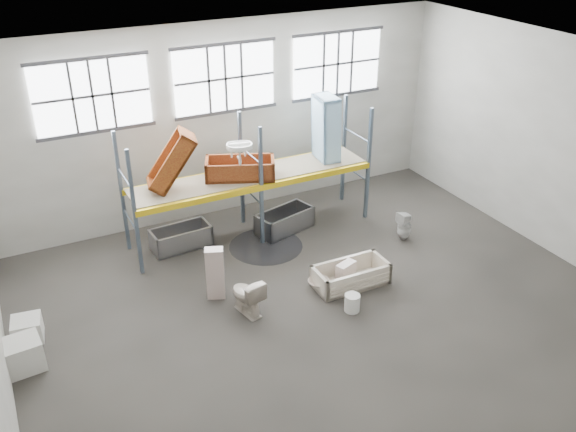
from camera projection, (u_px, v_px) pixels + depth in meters
floor at (320, 307)px, 12.97m from camera, size 12.00×10.00×0.10m
ceiling at (327, 64)px, 10.58m from camera, size 12.00×10.00×0.10m
wall_back at (225, 120)px, 15.76m from camera, size 12.00×0.10×5.00m
wall_front at (522, 356)px, 7.79m from camera, size 12.00×0.10×5.00m
wall_right at (552, 145)px, 14.18m from camera, size 0.10×10.00×5.00m
window_left at (92, 96)px, 13.89m from camera, size 2.60×0.04×1.60m
window_mid at (225, 78)px, 15.16m from camera, size 2.60×0.04×1.60m
window_right at (337, 64)px, 16.43m from camera, size 2.60×0.04×1.60m
rack_upright_la at (135, 214)px, 13.34m from camera, size 0.08×0.08×3.00m
rack_upright_lb at (122, 193)px, 14.28m from camera, size 0.08×0.08×3.00m
rack_upright_ma at (261, 187)px, 14.53m from camera, size 0.08×0.08×3.00m
rack_upright_mb at (241, 169)px, 15.48m from camera, size 0.08×0.08×3.00m
rack_upright_ra at (368, 165)px, 15.73m from camera, size 0.08×0.08×3.00m
rack_upright_rb at (344, 149)px, 16.67m from camera, size 0.08×0.08×3.00m
rack_beam_front at (261, 187)px, 14.53m from camera, size 6.00×0.10×0.14m
rack_beam_back at (241, 169)px, 15.48m from camera, size 6.00×0.10×0.14m
shelf_deck at (251, 175)px, 14.97m from camera, size 5.90×1.10×0.03m
wet_patch at (266, 246)px, 15.07m from camera, size 1.80×1.80×0.00m
bathtub_beige at (351, 275)px, 13.52m from camera, size 1.65×0.80×0.48m
cistern_spare at (346, 272)px, 13.55m from camera, size 0.51×0.36×0.44m
sink_in_tub at (319, 283)px, 13.37m from camera, size 0.60×0.60×0.16m
toilet_beige at (247, 295)px, 12.53m from camera, size 0.62×0.90×0.84m
cistern_tall at (215, 273)px, 12.94m from camera, size 0.44×0.37×1.17m
toilet_white at (404, 226)px, 15.21m from camera, size 0.36×0.36×0.74m
steel_tub_left at (181, 238)px, 14.93m from camera, size 1.46×0.75×0.52m
steel_tub_right at (285, 221)px, 15.67m from camera, size 1.59×1.04×0.54m
rust_tub_flat at (240, 168)px, 14.73m from camera, size 1.81×1.35×0.46m
rust_tub_tilted at (172, 161)px, 13.90m from camera, size 1.30×0.91×1.44m
sink_on_shelf at (240, 164)px, 14.28m from camera, size 0.69×0.59×0.54m
blue_tub_upright at (326, 129)px, 15.48m from camera, size 0.60×0.83×1.69m
bucket at (352, 303)px, 12.69m from camera, size 0.42×0.42×0.38m
carton_near at (22, 355)px, 11.11m from camera, size 0.74×0.65×0.59m
carton_far at (27, 329)px, 11.87m from camera, size 0.61×0.61×0.45m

